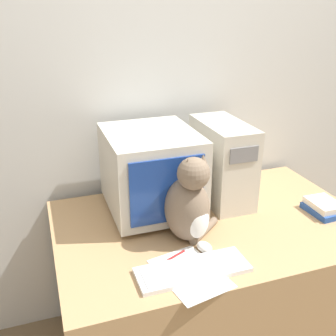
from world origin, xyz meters
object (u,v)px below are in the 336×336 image
(cat, at_px, (189,205))
(book_stack, at_px, (324,207))
(crt_monitor, at_px, (151,171))
(computer_tower, at_px, (222,162))
(keyboard, at_px, (193,270))
(pen, at_px, (170,259))

(cat, relative_size, book_stack, 2.10)
(crt_monitor, xyz_separation_m, book_stack, (0.77, -0.29, -0.18))
(computer_tower, height_order, book_stack, computer_tower)
(computer_tower, xyz_separation_m, book_stack, (0.40, -0.30, -0.17))
(crt_monitor, bearing_deg, book_stack, -20.74)
(crt_monitor, bearing_deg, computer_tower, 0.89)
(computer_tower, bearing_deg, cat, -134.47)
(computer_tower, height_order, keyboard, computer_tower)
(crt_monitor, relative_size, cat, 1.23)
(pen, bearing_deg, cat, 42.84)
(crt_monitor, relative_size, keyboard, 1.10)
(keyboard, bearing_deg, cat, 72.13)
(keyboard, relative_size, cat, 1.12)
(crt_monitor, distance_m, keyboard, 0.54)
(computer_tower, height_order, pen, computer_tower)
(keyboard, bearing_deg, computer_tower, 54.64)
(crt_monitor, xyz_separation_m, computer_tower, (0.37, 0.01, -0.00))
(cat, bearing_deg, pen, -153.34)
(computer_tower, relative_size, book_stack, 2.25)
(pen, bearing_deg, book_stack, 8.06)
(pen, bearing_deg, computer_tower, 44.77)
(crt_monitor, relative_size, book_stack, 2.59)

